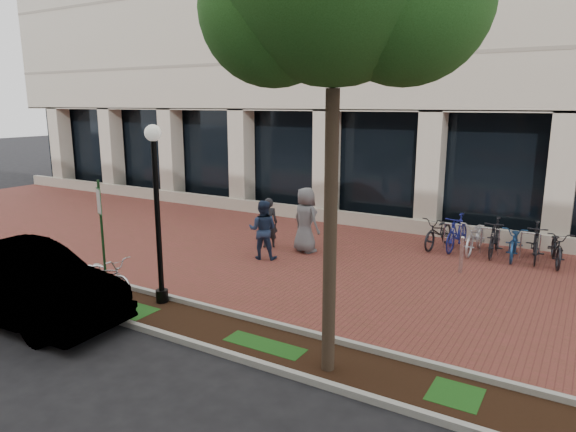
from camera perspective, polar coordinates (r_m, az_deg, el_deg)
The scene contains 14 objects.
ground at distance 15.05m, azimuth 2.52°, elevation -4.77°, with size 120.00×120.00×0.00m, color black.
brick_plaza at distance 15.05m, azimuth 2.52°, elevation -4.75°, with size 40.00×9.00×0.01m, color brown.
planting_strip at distance 11.01m, azimuth -10.93°, elevation -11.60°, with size 40.00×1.50×0.01m, color black.
curb_plaza_side at distance 11.50m, azimuth -8.42°, elevation -10.12°, with size 40.00×0.12×0.12m, color #A5A59B.
curb_street_side at distance 10.49m, azimuth -13.73°, elevation -12.65°, with size 40.00×0.12×0.12m, color #A5A59B.
parking_sign at distance 12.62m, azimuth -20.07°, elevation -0.81°, with size 0.34×0.07×2.74m.
lamppost at distance 11.58m, azimuth -14.36°, elevation 1.21°, with size 0.36×0.36×4.01m.
locked_bicycle at distance 12.84m, azimuth -19.50°, elevation -6.25°, with size 0.65×1.87×0.98m, color silver.
pedestrian_left at distance 16.03m, azimuth -2.19°, elevation -0.75°, with size 0.58×0.38×1.59m, color #242529.
pedestrian_mid at distance 14.85m, azimuth -2.82°, elevation -1.54°, with size 0.84×0.66×1.73m, color #1F2E4E.
pedestrian_right at distance 15.48m, azimuth 1.98°, elevation -0.46°, with size 0.97×0.63×1.99m, color slate.
bollard at distance 14.44m, azimuth 18.72°, elevation -4.04°, with size 0.12×0.12×1.02m.
bike_rack_cluster at distance 16.42m, azimuth 22.00°, elevation -2.31°, with size 4.26×2.00×1.12m.
sedan_near_curb at distance 12.06m, azimuth -27.41°, elevation -6.68°, with size 1.66×4.77×1.57m, color #B1B1B6.
Camera 1 is at (6.83, -12.65, 4.44)m, focal length 32.00 mm.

